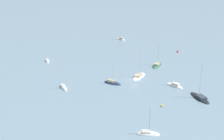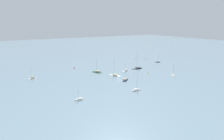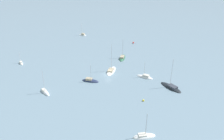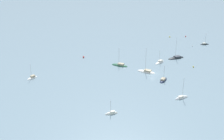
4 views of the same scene
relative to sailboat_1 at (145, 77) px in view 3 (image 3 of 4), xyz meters
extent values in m
plane|color=slate|center=(11.10, 8.84, -0.12)|extent=(600.00, 600.00, 0.00)
ellipsoid|color=white|center=(0.06, 0.02, -0.12)|extent=(6.83, 3.76, 1.40)
cube|color=beige|center=(-0.44, -0.13, 0.68)|extent=(2.65, 2.00, 0.83)
cylinder|color=silver|center=(0.38, 0.11, 3.21)|extent=(0.14, 0.14, 5.89)
ellipsoid|color=#2D6647|center=(18.74, -6.79, -0.12)|extent=(6.56, 7.91, 1.64)
cube|color=tan|center=(18.37, -6.26, 0.75)|extent=(3.02, 3.31, 0.85)
cylinder|color=#B2B2B7|center=(18.97, -7.11, 4.53)|extent=(0.14, 0.14, 8.40)
ellipsoid|color=white|center=(-20.02, 24.75, -0.12)|extent=(4.94, 6.01, 1.74)
cube|color=beige|center=(-19.75, 25.14, 0.60)|extent=(2.33, 2.54, 0.48)
cylinder|color=#B2B2B7|center=(-20.18, 24.50, 3.76)|extent=(0.14, 0.14, 6.81)
ellipsoid|color=silver|center=(16.22, 33.13, -0.12)|extent=(5.99, 1.93, 1.79)
cube|color=silver|center=(16.69, 33.10, 0.62)|extent=(2.19, 1.23, 0.50)
cylinder|color=silver|center=(15.92, 33.15, 4.33)|extent=(0.14, 0.14, 7.92)
ellipsoid|color=white|center=(58.97, -13.80, -0.12)|extent=(5.45, 3.50, 1.26)
cube|color=tan|center=(58.59, -13.94, 0.67)|extent=(2.18, 1.83, 0.89)
cylinder|color=silver|center=(59.21, -13.71, 3.60)|extent=(0.14, 0.14, 6.74)
ellipsoid|color=#232D4C|center=(11.85, 17.11, -0.12)|extent=(6.58, 5.29, 1.61)
cube|color=tan|center=(12.28, 17.38, 0.71)|extent=(2.77, 2.54, 0.79)
cylinder|color=silver|center=(11.58, 16.94, 3.48)|extent=(0.14, 0.14, 6.32)
ellipsoid|color=white|center=(12.54, 5.90, -0.12)|extent=(6.85, 8.77, 1.42)
cube|color=tan|center=(12.19, 6.48, 0.65)|extent=(3.29, 3.66, 0.76)
cylinder|color=silver|center=(12.76, 5.53, 5.72)|extent=(0.14, 0.14, 10.90)
ellipsoid|color=white|center=(44.89, 29.42, -0.12)|extent=(4.78, 2.42, 1.60)
cube|color=silver|center=(44.53, 29.50, 0.61)|extent=(1.83, 1.33, 0.58)
cylinder|color=silver|center=(45.11, 29.37, 2.69)|extent=(0.14, 0.14, 4.74)
ellipsoid|color=black|center=(-11.03, -0.74, -0.12)|extent=(9.21, 4.02, 1.40)
cube|color=#333842|center=(-11.74, -0.65, 0.62)|extent=(3.45, 2.41, 0.72)
cylinder|color=silver|center=(-10.59, -0.80, 5.55)|extent=(0.14, 0.14, 10.58)
sphere|color=yellow|center=(-9.77, 12.72, 0.18)|extent=(0.61, 0.61, 0.61)
sphere|color=red|center=(28.72, -25.34, 0.30)|extent=(0.85, 0.85, 0.85)
camera|label=1|loc=(-73.54, 64.19, 41.95)|focal=50.00mm
camera|label=2|loc=(67.90, 97.48, 32.65)|focal=28.00mm
camera|label=3|loc=(-44.97, 59.23, 39.94)|focal=35.00mm
camera|label=4|loc=(92.32, 109.21, 54.83)|focal=50.00mm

